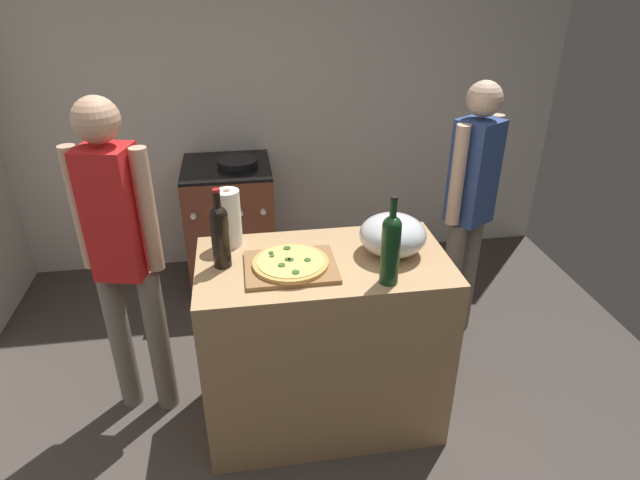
{
  "coord_description": "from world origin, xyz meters",
  "views": [
    {
      "loc": [
        -0.25,
        -1.3,
        2.14
      ],
      "look_at": [
        0.09,
        0.86,
        0.99
      ],
      "focal_mm": 29.98,
      "sensor_mm": 36.0,
      "label": 1
    }
  ],
  "objects_px": {
    "person_in_stripes": "(121,248)",
    "person_in_red": "(470,201)",
    "mixing_bowl": "(393,235)",
    "stove": "(231,226)",
    "wine_bottle_green": "(220,233)",
    "wine_bottle_clear": "(391,247)",
    "pizza": "(291,263)",
    "paper_towel_roll": "(229,218)"
  },
  "relations": [
    {
      "from": "stove",
      "to": "person_in_red",
      "type": "distance_m",
      "value": 1.67
    },
    {
      "from": "pizza",
      "to": "wine_bottle_clear",
      "type": "relative_size",
      "value": 0.85
    },
    {
      "from": "pizza",
      "to": "stove",
      "type": "bearing_deg",
      "value": 101.06
    },
    {
      "from": "person_in_stripes",
      "to": "person_in_red",
      "type": "bearing_deg",
      "value": 10.92
    },
    {
      "from": "wine_bottle_clear",
      "to": "pizza",
      "type": "bearing_deg",
      "value": 156.76
    },
    {
      "from": "paper_towel_roll",
      "to": "wine_bottle_green",
      "type": "bearing_deg",
      "value": -100.93
    },
    {
      "from": "mixing_bowl",
      "to": "wine_bottle_green",
      "type": "bearing_deg",
      "value": 179.75
    },
    {
      "from": "stove",
      "to": "person_in_stripes",
      "type": "xyz_separation_m",
      "value": [
        -0.48,
        -1.18,
        0.5
      ]
    },
    {
      "from": "paper_towel_roll",
      "to": "wine_bottle_green",
      "type": "xyz_separation_m",
      "value": [
        -0.04,
        -0.2,
        0.02
      ]
    },
    {
      "from": "pizza",
      "to": "mixing_bowl",
      "type": "distance_m",
      "value": 0.49
    },
    {
      "from": "mixing_bowl",
      "to": "person_in_red",
      "type": "relative_size",
      "value": 0.19
    },
    {
      "from": "person_in_stripes",
      "to": "person_in_red",
      "type": "relative_size",
      "value": 1.04
    },
    {
      "from": "wine_bottle_green",
      "to": "person_in_stripes",
      "type": "height_order",
      "value": "person_in_stripes"
    },
    {
      "from": "wine_bottle_green",
      "to": "person_in_stripes",
      "type": "relative_size",
      "value": 0.22
    },
    {
      "from": "wine_bottle_clear",
      "to": "wine_bottle_green",
      "type": "distance_m",
      "value": 0.73
    },
    {
      "from": "wine_bottle_green",
      "to": "person_in_red",
      "type": "height_order",
      "value": "person_in_red"
    },
    {
      "from": "person_in_stripes",
      "to": "mixing_bowl",
      "type": "bearing_deg",
      "value": -9.35
    },
    {
      "from": "stove",
      "to": "pizza",
      "type": "bearing_deg",
      "value": -78.94
    },
    {
      "from": "mixing_bowl",
      "to": "person_in_red",
      "type": "bearing_deg",
      "value": 42.03
    },
    {
      "from": "mixing_bowl",
      "to": "wine_bottle_clear",
      "type": "bearing_deg",
      "value": -108.61
    },
    {
      "from": "paper_towel_roll",
      "to": "wine_bottle_clear",
      "type": "distance_m",
      "value": 0.79
    },
    {
      "from": "wine_bottle_green",
      "to": "person_in_stripes",
      "type": "distance_m",
      "value": 0.53
    },
    {
      "from": "wine_bottle_clear",
      "to": "wine_bottle_green",
      "type": "xyz_separation_m",
      "value": [
        -0.69,
        0.25,
        -0.01
      ]
    },
    {
      "from": "wine_bottle_green",
      "to": "stove",
      "type": "bearing_deg",
      "value": 89.58
    },
    {
      "from": "wine_bottle_clear",
      "to": "person_in_stripes",
      "type": "bearing_deg",
      "value": 158.9
    },
    {
      "from": "mixing_bowl",
      "to": "stove",
      "type": "relative_size",
      "value": 0.32
    },
    {
      "from": "pizza",
      "to": "person_in_stripes",
      "type": "distance_m",
      "value": 0.81
    },
    {
      "from": "person_in_stripes",
      "to": "person_in_red",
      "type": "height_order",
      "value": "person_in_stripes"
    },
    {
      "from": "pizza",
      "to": "paper_towel_roll",
      "type": "bearing_deg",
      "value": 133.36
    },
    {
      "from": "paper_towel_roll",
      "to": "stove",
      "type": "xyz_separation_m",
      "value": [
        -0.03,
        1.18,
        -0.61
      ]
    },
    {
      "from": "pizza",
      "to": "stove",
      "type": "relative_size",
      "value": 0.35
    },
    {
      "from": "wine_bottle_clear",
      "to": "person_in_stripes",
      "type": "distance_m",
      "value": 1.25
    },
    {
      "from": "pizza",
      "to": "mixing_bowl",
      "type": "xyz_separation_m",
      "value": [
        0.48,
        0.07,
        0.06
      ]
    },
    {
      "from": "person_in_stripes",
      "to": "stove",
      "type": "bearing_deg",
      "value": 67.96
    },
    {
      "from": "wine_bottle_green",
      "to": "stove",
      "type": "distance_m",
      "value": 1.52
    },
    {
      "from": "wine_bottle_green",
      "to": "person_in_red",
      "type": "relative_size",
      "value": 0.23
    },
    {
      "from": "person_in_stripes",
      "to": "person_in_red",
      "type": "xyz_separation_m",
      "value": [
        1.86,
        0.36,
        -0.05
      ]
    },
    {
      "from": "pizza",
      "to": "paper_towel_roll",
      "type": "height_order",
      "value": "paper_towel_roll"
    },
    {
      "from": "wine_bottle_green",
      "to": "stove",
      "type": "height_order",
      "value": "wine_bottle_green"
    },
    {
      "from": "wine_bottle_clear",
      "to": "person_in_red",
      "type": "height_order",
      "value": "person_in_red"
    },
    {
      "from": "person_in_red",
      "to": "paper_towel_roll",
      "type": "bearing_deg",
      "value": -165.0
    },
    {
      "from": "pizza",
      "to": "wine_bottle_green",
      "type": "distance_m",
      "value": 0.33
    }
  ]
}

